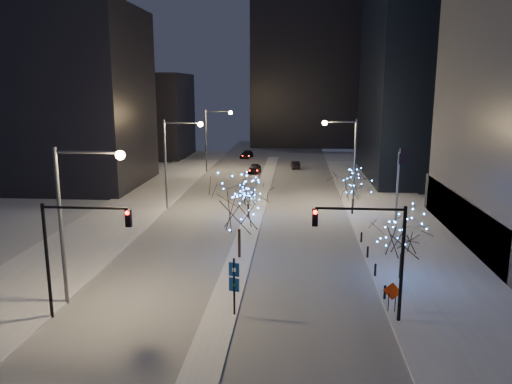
# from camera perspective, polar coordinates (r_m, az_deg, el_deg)

# --- Properties ---
(ground) EXTENTS (160.00, 160.00, 0.00)m
(ground) POSITION_cam_1_polar(r_m,az_deg,el_deg) (30.08, -4.37, -14.78)
(ground) COLOR silver
(ground) RESTS_ON ground
(road) EXTENTS (20.00, 130.00, 0.02)m
(road) POSITION_cam_1_polar(r_m,az_deg,el_deg) (63.14, 0.55, -0.42)
(road) COLOR #A5ABB4
(road) RESTS_ON ground
(median) EXTENTS (2.00, 80.00, 0.15)m
(median) POSITION_cam_1_polar(r_m,az_deg,el_deg) (58.26, 0.20, -1.40)
(median) COLOR white
(median) RESTS_ON ground
(east_sidewalk) EXTENTS (10.00, 90.00, 0.15)m
(east_sidewalk) POSITION_cam_1_polar(r_m,az_deg,el_deg) (49.58, 16.87, -4.32)
(east_sidewalk) COLOR white
(east_sidewalk) RESTS_ON ground
(west_sidewalk) EXTENTS (8.00, 90.00, 0.15)m
(west_sidewalk) POSITION_cam_1_polar(r_m,az_deg,el_deg) (51.79, -16.36, -3.60)
(west_sidewalk) COLOR white
(west_sidewalk) RESTS_ON ground
(filler_west_near) EXTENTS (22.00, 18.00, 24.00)m
(filler_west_near) POSITION_cam_1_polar(r_m,az_deg,el_deg) (74.00, -21.66, 9.94)
(filler_west_near) COLOR black
(filler_west_near) RESTS_ON ground
(filler_west_far) EXTENTS (18.00, 16.00, 16.00)m
(filler_west_far) POSITION_cam_1_polar(r_m,az_deg,el_deg) (101.34, -12.96, 8.51)
(filler_west_far) COLOR black
(filler_west_far) RESTS_ON ground
(horizon_block) EXTENTS (24.00, 14.00, 42.00)m
(horizon_block) POSITION_cam_1_polar(r_m,az_deg,el_deg) (118.77, 5.61, 15.49)
(horizon_block) COLOR black
(horizon_block) RESTS_ON ground
(street_lamp_w_near) EXTENTS (4.40, 0.56, 10.00)m
(street_lamp_w_near) POSITION_cam_1_polar(r_m,az_deg,el_deg) (32.25, -19.88, -1.34)
(street_lamp_w_near) COLOR #595E66
(street_lamp_w_near) RESTS_ON ground
(street_lamp_w_mid) EXTENTS (4.40, 0.56, 10.00)m
(street_lamp_w_mid) POSITION_cam_1_polar(r_m,az_deg,el_deg) (55.60, -9.29, 4.53)
(street_lamp_w_mid) COLOR #595E66
(street_lamp_w_mid) RESTS_ON ground
(street_lamp_w_far) EXTENTS (4.40, 0.56, 10.00)m
(street_lamp_w_far) POSITION_cam_1_polar(r_m,az_deg,el_deg) (79.95, -5.01, 6.85)
(street_lamp_w_far) COLOR #595E66
(street_lamp_w_far) RESTS_ON ground
(street_lamp_east) EXTENTS (3.90, 0.56, 10.00)m
(street_lamp_east) POSITION_cam_1_polar(r_m,az_deg,el_deg) (57.25, 10.35, 4.65)
(street_lamp_east) COLOR #595E66
(street_lamp_east) RESTS_ON ground
(traffic_signal_west) EXTENTS (5.26, 0.43, 7.00)m
(traffic_signal_west) POSITION_cam_1_polar(r_m,az_deg,el_deg) (30.72, -20.33, -5.37)
(traffic_signal_west) COLOR black
(traffic_signal_west) RESTS_ON ground
(traffic_signal_east) EXTENTS (5.26, 0.43, 7.00)m
(traffic_signal_east) POSITION_cam_1_polar(r_m,az_deg,el_deg) (29.23, 13.47, -5.81)
(traffic_signal_east) COLOR black
(traffic_signal_east) RESTS_ON ground
(flagpoles) EXTENTS (1.35, 2.60, 8.00)m
(flagpoles) POSITION_cam_1_polar(r_m,az_deg,el_deg) (45.53, 15.93, 0.44)
(flagpoles) COLOR silver
(flagpoles) RESTS_ON east_sidewalk
(bollards) EXTENTS (0.16, 12.16, 0.90)m
(bollards) POSITION_cam_1_polar(r_m,az_deg,el_deg) (39.17, 13.04, -7.63)
(bollards) COLOR black
(bollards) RESTS_ON east_sidewalk
(car_near) EXTENTS (2.11, 4.34, 1.43)m
(car_near) POSITION_cam_1_polar(r_m,az_deg,el_deg) (79.96, -0.18, 2.72)
(car_near) COLOR black
(car_near) RESTS_ON ground
(car_mid) EXTENTS (1.72, 3.94, 1.26)m
(car_mid) POSITION_cam_1_polar(r_m,az_deg,el_deg) (84.44, 4.51, 3.12)
(car_mid) COLOR black
(car_mid) RESTS_ON ground
(car_far) EXTENTS (2.60, 4.81, 1.32)m
(car_far) POSITION_cam_1_polar(r_m,az_deg,el_deg) (96.84, -1.08, 4.30)
(car_far) COLOR black
(car_far) RESTS_ON ground
(holiday_tree_median_near) EXTENTS (6.04, 6.04, 6.88)m
(holiday_tree_median_near) POSITION_cam_1_polar(r_m,az_deg,el_deg) (39.06, -1.96, -1.35)
(holiday_tree_median_near) COLOR black
(holiday_tree_median_near) RESTS_ON median
(holiday_tree_median_far) EXTENTS (3.35, 3.35, 3.93)m
(holiday_tree_median_far) POSITION_cam_1_polar(r_m,az_deg,el_deg) (51.65, -0.89, -0.15)
(holiday_tree_median_far) COLOR black
(holiday_tree_median_far) RESTS_ON median
(holiday_tree_plaza_near) EXTENTS (5.31, 5.31, 5.12)m
(holiday_tree_plaza_near) POSITION_cam_1_polar(r_m,az_deg,el_deg) (36.47, 16.45, -4.56)
(holiday_tree_plaza_near) COLOR black
(holiday_tree_plaza_near) RESTS_ON east_sidewalk
(holiday_tree_plaza_far) EXTENTS (4.23, 4.23, 4.91)m
(holiday_tree_plaza_far) POSITION_cam_1_polar(r_m,az_deg,el_deg) (53.96, 11.07, 0.77)
(holiday_tree_plaza_far) COLOR black
(holiday_tree_plaza_far) RESTS_ON east_sidewalk
(wayfinding_sign) EXTENTS (0.64, 0.28, 3.67)m
(wayfinding_sign) POSITION_cam_1_polar(r_m,az_deg,el_deg) (29.94, -2.52, -10.16)
(wayfinding_sign) COLOR black
(wayfinding_sign) RESTS_ON ground
(construction_sign) EXTENTS (1.09, 0.40, 1.87)m
(construction_sign) POSITION_cam_1_polar(r_m,az_deg,el_deg) (31.75, 15.31, -11.18)
(construction_sign) COLOR black
(construction_sign) RESTS_ON east_sidewalk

